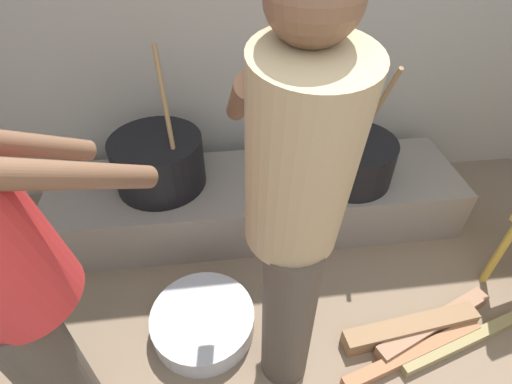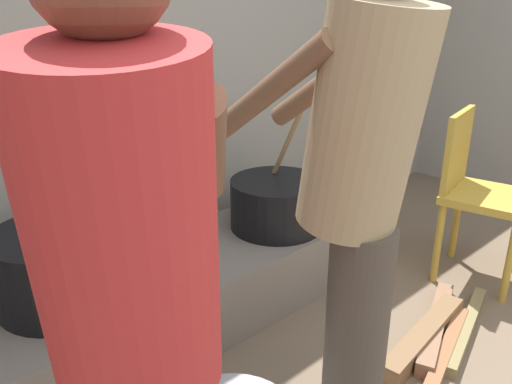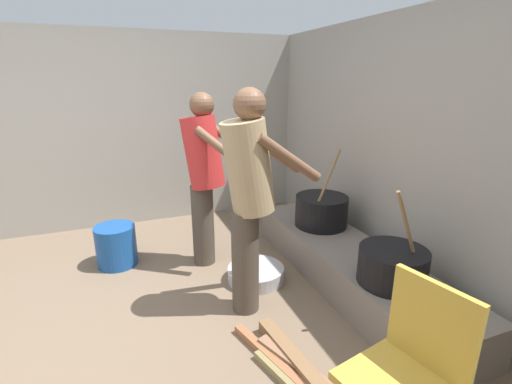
{
  "view_description": "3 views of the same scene",
  "coord_description": "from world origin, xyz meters",
  "px_view_note": "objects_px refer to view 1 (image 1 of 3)",
  "views": [
    {
      "loc": [
        -0.51,
        0.2,
        1.71
      ],
      "look_at": [
        -0.37,
        1.3,
        0.75
      ],
      "focal_mm": 27.05,
      "sensor_mm": 36.0,
      "label": 1
    },
    {
      "loc": [
        -1.45,
        0.2,
        1.42
      ],
      "look_at": [
        -0.25,
        1.49,
        0.74
      ],
      "focal_mm": 36.17,
      "sensor_mm": 36.0,
      "label": 2
    },
    {
      "loc": [
        1.95,
        0.2,
        1.67
      ],
      "look_at": [
        -0.34,
        1.09,
        0.9
      ],
      "focal_mm": 25.49,
      "sensor_mm": 36.0,
      "label": 3
    }
  ],
  "objects_px": {
    "cooking_pot_main": "(352,159)",
    "cook_in_red_shirt": "(0,275)",
    "cook_in_tan_shirt": "(296,207)",
    "metal_mixing_bowl": "(203,321)",
    "cooking_pot_secondary": "(159,162)"
  },
  "relations": [
    {
      "from": "cook_in_red_shirt",
      "to": "metal_mixing_bowl",
      "type": "relative_size",
      "value": 3.22
    },
    {
      "from": "cooking_pot_secondary",
      "to": "cook_in_tan_shirt",
      "type": "height_order",
      "value": "cook_in_tan_shirt"
    },
    {
      "from": "cooking_pot_secondary",
      "to": "cook_in_red_shirt",
      "type": "height_order",
      "value": "cook_in_red_shirt"
    },
    {
      "from": "cook_in_red_shirt",
      "to": "cook_in_tan_shirt",
      "type": "bearing_deg",
      "value": 8.84
    },
    {
      "from": "cook_in_tan_shirt",
      "to": "metal_mixing_bowl",
      "type": "relative_size",
      "value": 3.33
    },
    {
      "from": "cook_in_red_shirt",
      "to": "metal_mixing_bowl",
      "type": "distance_m",
      "value": 1.0
    },
    {
      "from": "cooking_pot_main",
      "to": "cooking_pot_secondary",
      "type": "height_order",
      "value": "cooking_pot_secondary"
    },
    {
      "from": "cooking_pot_main",
      "to": "cook_in_red_shirt",
      "type": "distance_m",
      "value": 1.7
    },
    {
      "from": "cooking_pot_secondary",
      "to": "metal_mixing_bowl",
      "type": "distance_m",
      "value": 0.87
    },
    {
      "from": "cooking_pot_main",
      "to": "cook_in_red_shirt",
      "type": "bearing_deg",
      "value": -143.91
    },
    {
      "from": "cooking_pot_secondary",
      "to": "metal_mixing_bowl",
      "type": "relative_size",
      "value": 1.52
    },
    {
      "from": "cook_in_red_shirt",
      "to": "cook_in_tan_shirt",
      "type": "xyz_separation_m",
      "value": [
        0.81,
        0.13,
        0.04
      ]
    },
    {
      "from": "cooking_pot_main",
      "to": "cook_in_red_shirt",
      "type": "relative_size",
      "value": 0.45
    },
    {
      "from": "cook_in_tan_shirt",
      "to": "metal_mixing_bowl",
      "type": "xyz_separation_m",
      "value": [
        -0.35,
        0.18,
        -0.87
      ]
    },
    {
      "from": "cooking_pot_main",
      "to": "cook_in_tan_shirt",
      "type": "distance_m",
      "value": 1.1
    }
  ]
}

